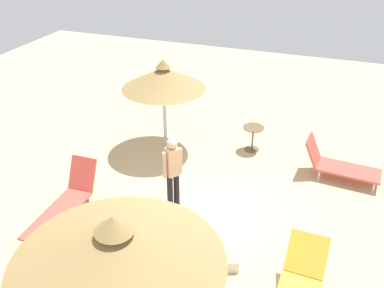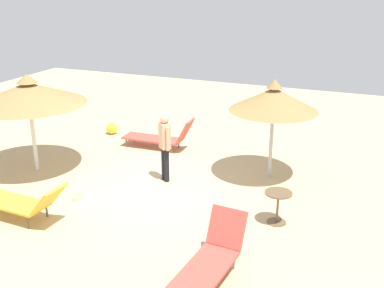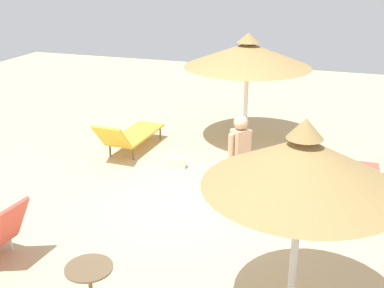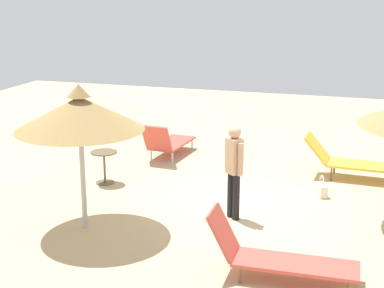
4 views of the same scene
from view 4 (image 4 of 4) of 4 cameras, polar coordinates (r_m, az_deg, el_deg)
ground at (r=11.33m, az=5.28°, el=-6.25°), size 24.00×24.00×0.10m
parasol_umbrella_center at (r=9.86m, az=-10.90°, el=2.96°), size 2.16×2.16×2.53m
lounge_chair_front at (r=13.13m, az=15.30°, el=-1.57°), size 2.20×0.78×0.92m
lounge_chair_edge at (r=14.28m, az=-2.40°, el=0.22°), size 0.82×1.86×0.95m
lounge_chair_far_left at (r=8.57m, az=8.02°, el=-10.66°), size 2.15×0.66×0.97m
person_standing_near_left at (r=10.40m, az=4.12°, el=-2.15°), size 0.36×0.34×1.73m
handbag at (r=12.02m, az=12.50°, el=-4.32°), size 0.29×0.42×0.43m
side_table_round at (r=12.51m, az=-8.54°, el=-1.72°), size 0.57×0.57×0.69m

